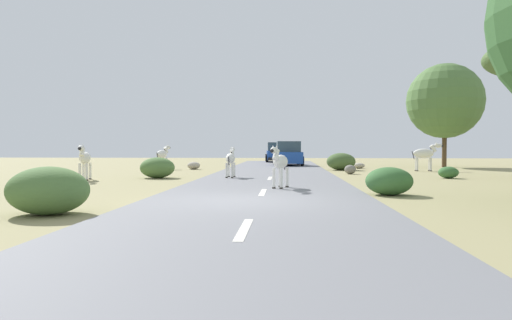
{
  "coord_description": "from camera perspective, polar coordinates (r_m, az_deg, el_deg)",
  "views": [
    {
      "loc": [
        1.04,
        -11.35,
        1.4
      ],
      "look_at": [
        -0.21,
        7.42,
        0.85
      ],
      "focal_mm": 31.84,
      "sensor_mm": 36.0,
      "label": 1
    }
  ],
  "objects": [
    {
      "name": "ground_plane",
      "position": [
        11.48,
        -1.42,
        -5.33
      ],
      "size": [
        90.0,
        90.0,
        0.0
      ],
      "primitive_type": "plane",
      "color": "#998E60"
    },
    {
      "name": "road",
      "position": [
        11.46,
        0.35,
        -5.22
      ],
      "size": [
        6.0,
        64.0,
        0.05
      ],
      "primitive_type": "cube",
      "color": "slate",
      "rests_on": "ground_plane"
    },
    {
      "name": "lane_markings",
      "position": [
        10.46,
        0.02,
        -5.73
      ],
      "size": [
        0.16,
        56.0,
        0.01
      ],
      "color": "silver",
      "rests_on": "road"
    },
    {
      "name": "zebra_0",
      "position": [
        14.83,
        3.01,
        -0.3
      ],
      "size": [
        0.69,
        1.45,
        1.41
      ],
      "rotation": [
        0.0,
        0.0,
        2.83
      ],
      "color": "silver",
      "rests_on": "road"
    },
    {
      "name": "zebra_1",
      "position": [
        20.29,
        -20.75,
        0.19
      ],
      "size": [
        0.64,
        1.6,
        1.53
      ],
      "rotation": [
        0.0,
        0.0,
        3.36
      ],
      "color": "silver",
      "rests_on": "ground_plane"
    },
    {
      "name": "zebra_2",
      "position": [
        27.82,
        20.48,
        0.74
      ],
      "size": [
        1.77,
        0.47,
        1.67
      ],
      "rotation": [
        0.0,
        0.0,
        4.71
      ],
      "color": "silver",
      "rests_on": "ground_plane"
    },
    {
      "name": "zebra_3",
      "position": [
        20.0,
        -3.19,
        0.16
      ],
      "size": [
        0.41,
        1.46,
        1.38
      ],
      "rotation": [
        0.0,
        0.0,
        6.25
      ],
      "color": "silver",
      "rests_on": "road"
    },
    {
      "name": "zebra_4",
      "position": [
        28.55,
        -11.66,
        0.68
      ],
      "size": [
        0.68,
        1.6,
        1.54
      ],
      "rotation": [
        0.0,
        0.0,
        6.03
      ],
      "color": "silver",
      "rests_on": "ground_plane"
    },
    {
      "name": "car_0",
      "position": [
        40.8,
        2.63,
        0.9
      ],
      "size": [
        2.22,
        4.44,
        1.74
      ],
      "rotation": [
        0.0,
        0.0,
        3.2
      ],
      "color": "#1E479E",
      "rests_on": "road"
    },
    {
      "name": "car_1",
      "position": [
        33.11,
        4.03,
        0.72
      ],
      "size": [
        2.26,
        4.46,
        1.74
      ],
      "rotation": [
        0.0,
        0.0,
        0.07
      ],
      "color": "#1E479E",
      "rests_on": "road"
    },
    {
      "name": "tree_2",
      "position": [
        33.88,
        22.64,
        6.85
      ],
      "size": [
        5.11,
        5.11,
        7.09
      ],
      "color": "#4C3823",
      "rests_on": "ground_plane"
    },
    {
      "name": "bush_0",
      "position": [
        20.74,
        -12.29,
        -0.95
      ],
      "size": [
        1.55,
        1.39,
        0.93
      ],
      "primitive_type": "ellipsoid",
      "color": "#4C7038",
      "rests_on": "ground_plane"
    },
    {
      "name": "bush_1",
      "position": [
        10.3,
        -24.64,
        -3.51
      ],
      "size": [
        1.66,
        1.49,
        1.0
      ],
      "primitive_type": "ellipsoid",
      "color": "#4C7038",
      "rests_on": "ground_plane"
    },
    {
      "name": "bush_2",
      "position": [
        13.69,
        16.38,
        -2.56
      ],
      "size": [
        1.35,
        1.22,
        0.81
      ],
      "primitive_type": "ellipsoid",
      "color": "#386633",
      "rests_on": "ground_plane"
    },
    {
      "name": "bush_3",
      "position": [
        27.59,
        10.63,
        -0.19
      ],
      "size": [
        1.71,
        1.54,
        1.03
      ],
      "primitive_type": "ellipsoid",
      "color": "#425B2D",
      "rests_on": "ground_plane"
    },
    {
      "name": "bush_4",
      "position": [
        21.82,
        23.02,
        -1.45
      ],
      "size": [
        0.87,
        0.78,
        0.52
      ],
      "primitive_type": "ellipsoid",
      "color": "#386633",
      "rests_on": "ground_plane"
    },
    {
      "name": "rock_0",
      "position": [
        23.72,
        11.75,
        -1.18
      ],
      "size": [
        0.59,
        0.55,
        0.47
      ],
      "primitive_type": "ellipsoid",
      "color": "gray",
      "rests_on": "ground_plane"
    },
    {
      "name": "rock_1",
      "position": [
        28.32,
        -7.83,
        -0.7
      ],
      "size": [
        0.78,
        0.74,
        0.47
      ],
      "primitive_type": "ellipsoid",
      "color": "#A89E8C",
      "rests_on": "ground_plane"
    },
    {
      "name": "rock_2",
      "position": [
        29.87,
        12.82,
        -0.7
      ],
      "size": [
        0.72,
        0.6,
        0.37
      ],
      "primitive_type": "ellipsoid",
      "color": "#A89E8C",
      "rests_on": "ground_plane"
    },
    {
      "name": "rock_3",
      "position": [
        17.42,
        -24.32,
        -2.55
      ],
      "size": [
        0.43,
        0.37,
        0.32
      ],
      "primitive_type": "ellipsoid",
      "color": "gray",
      "rests_on": "ground_plane"
    },
    {
      "name": "rock_4",
      "position": [
        19.02,
        17.7,
        -2.2
      ],
      "size": [
        0.42,
        0.43,
        0.28
      ],
      "primitive_type": "ellipsoid",
      "color": "#A89E8C",
      "rests_on": "ground_plane"
    }
  ]
}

